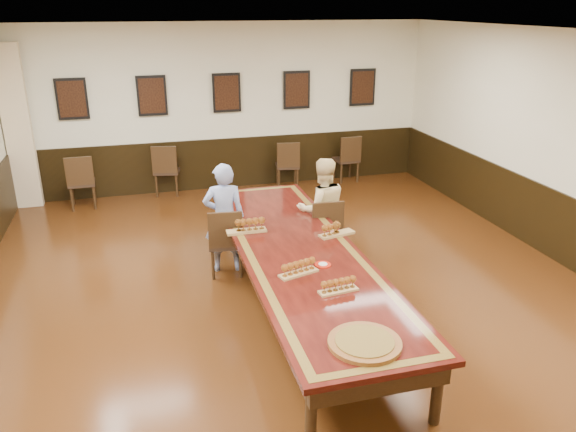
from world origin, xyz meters
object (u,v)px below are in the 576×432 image
object	(u,v)px
spare_chair_b	(167,169)
spare_chair_d	(346,158)
spare_chair_a	(81,181)
person_man	(224,218)
person_woman	(322,209)
chair_woman	(324,229)
conference_table	(299,260)
spare_chair_c	(287,164)
chair_man	(225,240)
carved_platter	(365,343)

from	to	relation	value
spare_chair_b	spare_chair_d	xyz separation A→B (m)	(3.66, -0.11, -0.01)
spare_chair_a	spare_chair_b	distance (m)	1.59
person_man	person_woman	distance (m)	1.41
chair_woman	conference_table	size ratio (longest dim) A/B	0.19
spare_chair_b	person_woman	xyz separation A→B (m)	(1.95, -3.59, 0.25)
spare_chair_a	person_man	world-z (taller)	person_man
spare_chair_a	spare_chair_c	size ratio (longest dim) A/B	1.04
chair_woman	spare_chair_a	bearing A→B (deg)	-40.90
chair_man	person_man	distance (m)	0.31
chair_woman	person_man	world-z (taller)	person_man
chair_man	conference_table	size ratio (longest dim) A/B	0.19
person_man	spare_chair_d	bearing A→B (deg)	-124.66
chair_woman	person_man	xyz separation A→B (m)	(-1.41, 0.08, 0.29)
carved_platter	person_man	bearing A→B (deg)	101.62
spare_chair_c	conference_table	xyz separation A→B (m)	(-1.13, -4.66, 0.13)
chair_woman	spare_chair_b	distance (m)	4.17
conference_table	person_man	bearing A→B (deg)	119.51
spare_chair_b	spare_chair_d	distance (m)	3.66
chair_man	person_woman	bearing A→B (deg)	-167.89
chair_woman	spare_chair_c	distance (m)	3.53
carved_platter	spare_chair_c	bearing A→B (deg)	80.29
spare_chair_a	conference_table	bearing A→B (deg)	119.23
spare_chair_b	spare_chair_c	xyz separation A→B (m)	(2.37, -0.19, -0.02)
chair_woman	spare_chair_d	bearing A→B (deg)	-112.88
chair_man	chair_woman	world-z (taller)	chair_man
chair_man	spare_chair_c	world-z (taller)	chair_man
spare_chair_c	conference_table	world-z (taller)	spare_chair_c
chair_woman	spare_chair_c	bearing A→B (deg)	-94.18
chair_man	person_woman	world-z (taller)	person_woman
chair_woman	carved_platter	distance (m)	3.32
spare_chair_a	chair_man	bearing A→B (deg)	119.14
chair_man	conference_table	distance (m)	1.34
person_woman	conference_table	distance (m)	1.45
person_man	conference_table	xyz separation A→B (m)	(0.70, -1.23, -0.16)
spare_chair_b	person_man	xyz separation A→B (m)	(0.54, -3.61, 0.27)
spare_chair_d	person_man	size ratio (longest dim) A/B	0.63
person_woman	carved_platter	bearing A→B (deg)	80.24
spare_chair_b	conference_table	size ratio (longest dim) A/B	0.20
spare_chair_b	carved_platter	world-z (taller)	spare_chair_b
person_woman	spare_chair_b	bearing A→B (deg)	-58.82
spare_chair_d	spare_chair_b	bearing A→B (deg)	-5.80
spare_chair_a	conference_table	xyz separation A→B (m)	(2.79, -4.48, 0.11)
spare_chair_d	conference_table	xyz separation A→B (m)	(-2.42, -4.74, 0.12)
spare_chair_c	conference_table	bearing A→B (deg)	85.47
spare_chair_a	spare_chair_c	distance (m)	3.92
chair_man	spare_chair_b	xyz separation A→B (m)	(-0.52, 3.72, 0.02)
person_woman	chair_woman	bearing A→B (deg)	90.00
conference_table	carved_platter	world-z (taller)	carved_platter
person_man	carved_platter	bearing A→B (deg)	108.65
chair_woman	spare_chair_a	distance (m)	4.83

